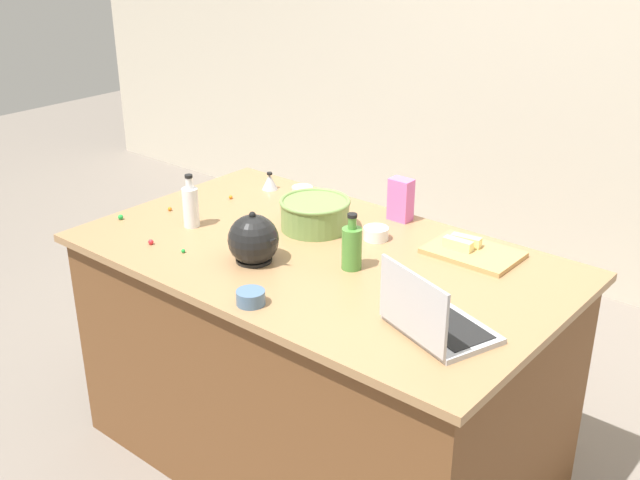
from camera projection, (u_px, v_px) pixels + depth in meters
The scene contains 25 objects.
ground_plane at pixel (320, 453), 3.14m from camera, with size 12.00×12.00×0.00m, color slate.
wall_back at pixel (574, 57), 4.10m from camera, with size 8.00×0.10×2.60m, color beige.
island_counter at pixel (320, 359), 2.95m from camera, with size 1.77×1.04×0.90m.
laptop at pixel (433, 320), 2.23m from camera, with size 0.37×0.32×0.22m.
mixing_bowl_large at pixel (315, 213), 2.95m from camera, with size 0.27×0.27×0.12m.
bottle_vinegar at pixel (191, 206), 2.97m from camera, with size 0.06×0.06×0.21m.
bottle_olive at pixel (352, 247), 2.62m from camera, with size 0.07×0.07×0.20m.
kettle at pixel (254, 240), 2.68m from camera, with size 0.21×0.18×0.20m.
cutting_board at pixel (473, 253), 2.75m from camera, with size 0.32×0.22×0.02m, color tan.
butter_stick_left at pixel (458, 244), 2.75m from camera, with size 0.11×0.04×0.04m, color #F4E58C.
butter_stick_right at pixel (466, 241), 2.78m from camera, with size 0.11×0.04×0.04m, color #F4E58C.
ramekin_small at pixel (302, 192), 3.29m from camera, with size 0.09×0.09×0.04m, color beige.
ramekin_medium at pixel (376, 233), 2.87m from camera, with size 0.09×0.09×0.05m, color white.
ramekin_wide at pixel (251, 297), 2.41m from camera, with size 0.09×0.09×0.05m, color slate.
kitchen_timer at pixel (270, 181), 3.37m from camera, with size 0.07×0.07×0.08m.
candy_bag at pixel (401, 200), 3.03m from camera, with size 0.09×0.06×0.17m, color pink.
candy_0 at pixel (346, 205), 3.18m from camera, with size 0.02×0.02×0.02m, color yellow.
candy_1 at pixel (429, 307), 2.38m from camera, with size 0.02×0.02×0.02m, color red.
candy_2 at pixel (231, 197), 3.27m from camera, with size 0.02×0.02×0.02m, color orange.
candy_3 at pixel (151, 242), 2.83m from camera, with size 0.02×0.02×0.02m, color red.
candy_4 at pixel (346, 225), 2.98m from camera, with size 0.02×0.02×0.02m, color red.
candy_5 at pixel (183, 251), 2.77m from camera, with size 0.01×0.01×0.01m, color green.
candy_6 at pixel (121, 217), 3.06m from camera, with size 0.02×0.02×0.02m, color green.
candy_7 at pixel (170, 209), 3.14m from camera, with size 0.02×0.02×0.02m, color orange.
candy_8 at pixel (359, 246), 2.81m from camera, with size 0.01×0.01×0.01m, color green.
Camera 1 is at (1.61, -1.93, 2.06)m, focal length 43.19 mm.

